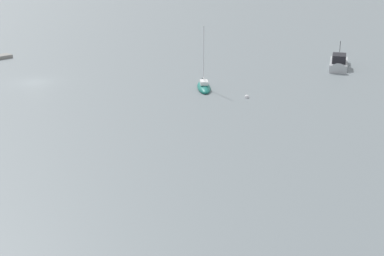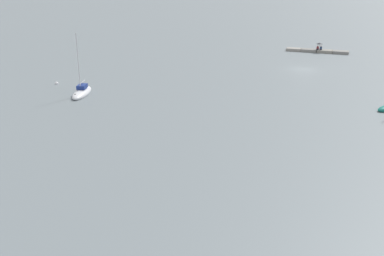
{
  "view_description": "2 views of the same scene",
  "coord_description": "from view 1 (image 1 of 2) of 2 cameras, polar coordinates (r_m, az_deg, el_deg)",
  "views": [
    {
      "loc": [
        35.28,
        61.54,
        17.39
      ],
      "look_at": [
        5.63,
        32.57,
        3.21
      ],
      "focal_mm": 53.38,
      "sensor_mm": 36.0,
      "label": 1
    },
    {
      "loc": [
        -9.03,
        67.86,
        13.94
      ],
      "look_at": [
        3.59,
        36.0,
        1.97
      ],
      "focal_mm": 42.33,
      "sensor_mm": 36.0,
      "label": 2
    }
  ],
  "objects": [
    {
      "name": "motorboat_grey_mid",
      "position": [
        80.11,
        14.43,
        6.08
      ],
      "size": [
        7.67,
        5.71,
        4.22
      ],
      "rotation": [
        0.0,
        0.0,
        5.23
      ],
      "color": "#ADB2B7",
      "rests_on": "ground_plane"
    },
    {
      "name": "sailboat_teal_outer",
      "position": [
        67.33,
        1.19,
        4.14
      ],
      "size": [
        4.65,
        4.91,
        7.59
      ],
      "rotation": [
        0.0,
        0.0,
        2.41
      ],
      "color": "#197266",
      "rests_on": "ground_plane"
    },
    {
      "name": "mooring_buoy_far",
      "position": [
        63.99,
        5.5,
        3.11
      ],
      "size": [
        0.51,
        0.51,
        0.51
      ],
      "color": "white",
      "rests_on": "ground_plane"
    },
    {
      "name": "ground_plane",
      "position": [
        73.04,
        -15.42,
        4.42
      ],
      "size": [
        500.0,
        500.0,
        0.0
      ],
      "primitive_type": "plane",
      "color": "slate"
    }
  ]
}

